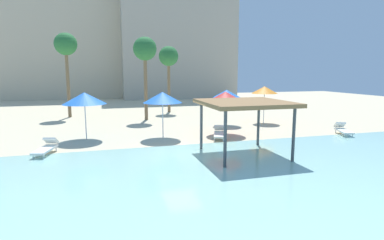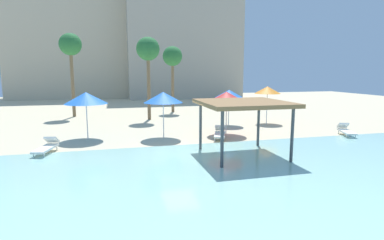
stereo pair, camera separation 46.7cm
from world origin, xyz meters
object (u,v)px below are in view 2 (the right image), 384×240
Objects in this scene: shade_pavilion at (243,105)px; beach_umbrella_blue_4 at (163,97)px; beach_umbrella_red_3 at (227,97)px; lounge_chair_3 at (220,133)px; palm_tree_1 at (70,47)px; beach_umbrella_orange_0 at (267,90)px; lounge_chair_2 at (47,146)px; palm_tree_0 at (148,51)px; beach_umbrella_blue_1 at (86,98)px; beach_umbrella_blue_2 at (229,94)px; lounge_chair_1 at (346,130)px; palm_tree_2 at (172,58)px.

shade_pavilion is 5.77m from beach_umbrella_blue_4.
beach_umbrella_blue_4 is (-4.03, -0.05, 0.06)m from beach_umbrella_red_3.
lounge_chair_3 is 16.24m from palm_tree_1.
lounge_chair_2 is at bearing -159.45° from beach_umbrella_orange_0.
palm_tree_0 reaches higher than lounge_chair_2.
beach_umbrella_blue_4 is (4.43, -0.79, 0.01)m from beach_umbrella_blue_1.
palm_tree_0 is 7.14m from palm_tree_1.
lounge_chair_3 is at bearing -117.19° from beach_umbrella_blue_2.
lounge_chair_1 is 8.03m from lounge_chair_3.
palm_tree_2 reaches higher than beach_umbrella_orange_0.
beach_umbrella_blue_2 is (-3.21, -0.17, -0.21)m from beach_umbrella_orange_0.
beach_umbrella_blue_1 is at bearing -81.66° from lounge_chair_3.
palm_tree_0 is at bearing 142.23° from beach_umbrella_blue_2.
beach_umbrella_red_3 is 2.47m from lounge_chair_3.
palm_tree_2 is at bearing 90.47° from shade_pavilion.
beach_umbrella_blue_2 is 7.60m from palm_tree_0.
palm_tree_1 is (-11.71, 7.56, 3.73)m from beach_umbrella_blue_2.
beach_umbrella_blue_2 is 0.39× the size of palm_tree_0.
lounge_chair_3 is (9.34, 1.08, 0.00)m from lounge_chair_2.
palm_tree_2 is at bearing 56.80° from palm_tree_0.
beach_umbrella_orange_0 is at bearing 151.27° from lounge_chair_3.
beach_umbrella_red_3 is at bearing 78.01° from shade_pavilion.
beach_umbrella_orange_0 is 1.43× the size of lounge_chair_3.
shade_pavilion is at bearing -124.16° from beach_umbrella_orange_0.
palm_tree_2 is (-0.14, 16.73, 2.86)m from shade_pavilion.
beach_umbrella_blue_4 is (-2.97, 4.95, 0.02)m from shade_pavilion.
beach_umbrella_blue_2 is at bearing 174.65° from lounge_chair_3.
beach_umbrella_orange_0 reaches higher than lounge_chair_3.
lounge_chair_2 is 9.41m from lounge_chair_3.
palm_tree_2 is (2.83, 4.33, -0.32)m from palm_tree_0.
palm_tree_0 is (-0.01, 7.45, 3.16)m from beach_umbrella_blue_4.
beach_umbrella_blue_2 is at bearing 66.38° from beach_umbrella_red_3.
beach_umbrella_blue_2 is 8.16m from lounge_chair_1.
beach_umbrella_blue_1 is 0.41× the size of palm_tree_0.
beach_umbrella_red_3 reaches higher than lounge_chair_3.
beach_umbrella_blue_4 reaches higher than beach_umbrella_blue_2.
beach_umbrella_blue_4 is 12.44m from palm_tree_2.
palm_tree_0 is at bearing 90.05° from beach_umbrella_blue_4.
lounge_chair_1 is at bearing 18.65° from shade_pavilion.
beach_umbrella_blue_1 is 1.00× the size of beach_umbrella_blue_4.
beach_umbrella_blue_1 is at bearing -123.45° from palm_tree_2.
palm_tree_1 is (-1.86, 10.01, 3.64)m from beach_umbrella_blue_1.
palm_tree_0 is 5.19m from palm_tree_2.
palm_tree_2 is at bearing 95.83° from beach_umbrella_red_3.
beach_umbrella_orange_0 is at bearing 21.55° from beach_umbrella_blue_4.
beach_umbrella_blue_4 reaches higher than lounge_chair_2.
lounge_chair_1 and lounge_chair_3 have the same top height.
shade_pavilion is 1.44× the size of beach_umbrella_red_3.
lounge_chair_1 is 15.67m from palm_tree_0.
palm_tree_0 is at bearing -28.08° from palm_tree_1.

